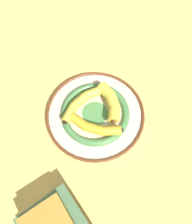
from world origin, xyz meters
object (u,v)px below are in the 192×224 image
banana_b (93,127)px  banana_c (111,102)px  banana_a (82,101)px  decorative_bowl (96,115)px

banana_b → banana_c: banana_c is taller
banana_c → banana_a: bearing=69.8°
banana_a → banana_b: size_ratio=1.13×
banana_a → decorative_bowl: bearing=98.8°
decorative_bowl → banana_b: size_ratio=1.94×
decorative_bowl → banana_b: (-0.03, 0.05, 0.03)m
banana_b → banana_a: bearing=129.4°
decorative_bowl → banana_a: banana_a is taller
decorative_bowl → banana_c: size_ratio=2.25×
decorative_bowl → banana_a: (0.06, 0.01, 0.03)m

